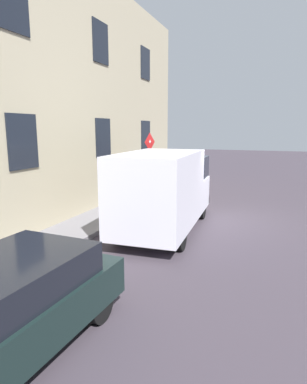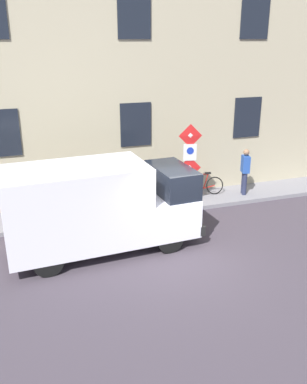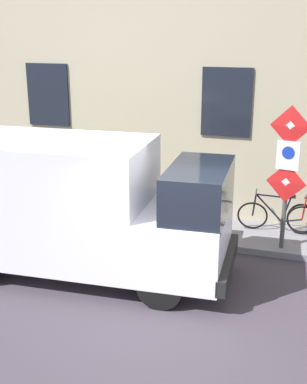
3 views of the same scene
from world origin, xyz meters
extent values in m
plane|color=#403842|center=(0.00, 0.00, 0.00)|extent=(80.00, 80.00, 0.00)
cube|color=gray|center=(3.65, 0.00, 0.07)|extent=(1.62, 17.97, 0.14)
cube|color=tan|center=(4.81, 0.00, 4.42)|extent=(0.70, 15.97, 8.83)
cube|color=black|center=(4.44, -4.39, 2.83)|extent=(0.06, 1.10, 1.50)
cube|color=black|center=(4.44, 0.00, 2.83)|extent=(0.06, 1.10, 1.50)
cube|color=black|center=(4.44, 4.39, 2.83)|extent=(0.06, 1.10, 1.50)
cube|color=black|center=(4.44, -4.39, 6.36)|extent=(0.06, 1.10, 1.50)
cube|color=black|center=(4.44, 0.00, 6.36)|extent=(0.06, 1.10, 1.50)
cylinder|color=#474C47|center=(3.09, -1.47, 1.50)|extent=(0.09, 0.09, 2.72)
pyramid|color=silver|center=(3.01, -1.46, 2.61)|extent=(0.14, 0.50, 0.50)
pyramid|color=red|center=(3.02, -1.46, 2.61)|extent=(0.13, 0.55, 0.56)
cube|color=white|center=(3.03, -1.46, 2.06)|extent=(0.13, 0.44, 0.56)
cylinder|color=#1933B2|center=(3.01, -1.46, 2.12)|extent=(0.06, 0.24, 0.24)
pyramid|color=silver|center=(3.01, -1.46, 1.51)|extent=(0.14, 0.50, 0.50)
pyramid|color=red|center=(3.02, -1.46, 1.51)|extent=(0.13, 0.55, 0.56)
cube|color=white|center=(1.10, 2.66, 1.41)|extent=(2.21, 3.91, 2.18)
cube|color=white|center=(1.25, 0.07, 0.87)|extent=(2.08, 1.51, 1.10)
cube|color=black|center=(1.26, -0.14, 1.77)|extent=(1.97, 1.09, 0.84)
cube|color=black|center=(1.29, -0.68, 0.50)|extent=(2.01, 0.27, 0.28)
cylinder|color=black|center=(2.11, 0.35, 0.38)|extent=(0.26, 0.77, 0.76)
cylinder|color=black|center=(0.36, 0.25, 0.38)|extent=(0.26, 0.77, 0.76)
cylinder|color=black|center=(1.92, 3.67, 0.38)|extent=(0.26, 0.77, 0.76)
cylinder|color=black|center=(0.17, 3.57, 0.38)|extent=(0.26, 0.77, 0.76)
torus|color=black|center=(3.98, -1.82, 0.47)|extent=(0.25, 0.68, 0.66)
torus|color=black|center=(3.83, -2.86, 0.47)|extent=(0.25, 0.68, 0.66)
cylinder|color=red|center=(3.93, -2.15, 0.68)|extent=(0.12, 0.60, 0.60)
cylinder|color=red|center=(3.92, -2.23, 0.95)|extent=(0.14, 0.72, 0.07)
cylinder|color=red|center=(3.88, -2.51, 0.66)|extent=(0.06, 0.19, 0.55)
cylinder|color=red|center=(3.86, -2.65, 0.43)|extent=(0.10, 0.43, 0.12)
cylinder|color=red|center=(3.98, -1.84, 0.72)|extent=(0.05, 0.09, 0.50)
cube|color=black|center=(3.87, -2.59, 0.97)|extent=(0.11, 0.21, 0.06)
cylinder|color=#262626|center=(3.98, -1.87, 1.02)|extent=(0.46, 0.10, 0.03)
torus|color=black|center=(3.87, -0.78, 0.47)|extent=(0.20, 0.67, 0.66)
torus|color=black|center=(3.94, -1.82, 0.47)|extent=(0.20, 0.67, 0.66)
cylinder|color=black|center=(3.89, -1.11, 0.68)|extent=(0.08, 0.60, 0.60)
cylinder|color=black|center=(3.90, -1.19, 0.95)|extent=(0.09, 0.73, 0.07)
cylinder|color=black|center=(3.92, -1.48, 0.66)|extent=(0.05, 0.19, 0.55)
cylinder|color=black|center=(3.93, -1.61, 0.43)|extent=(0.07, 0.43, 0.12)
cylinder|color=black|center=(3.87, -0.80, 0.72)|extent=(0.04, 0.09, 0.50)
cube|color=black|center=(3.92, -1.55, 0.97)|extent=(0.09, 0.21, 0.06)
cylinder|color=#262626|center=(3.87, -0.83, 1.02)|extent=(0.46, 0.06, 0.03)
cylinder|color=#262B47|center=(3.40, -3.87, 0.56)|extent=(0.16, 0.16, 0.85)
cylinder|color=#262B47|center=(3.57, -3.92, 0.56)|extent=(0.16, 0.16, 0.85)
cube|color=#254A9D|center=(3.49, -3.90, 1.30)|extent=(0.46, 0.36, 0.62)
sphere|color=#936B4C|center=(3.49, -3.90, 1.75)|extent=(0.22, 0.22, 0.22)
camera|label=1|loc=(-2.17, 11.58, 3.17)|focal=30.85mm
camera|label=2|loc=(-9.38, 4.01, 5.63)|focal=39.08mm
camera|label=3|loc=(-6.58, -1.88, 4.33)|focal=46.99mm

